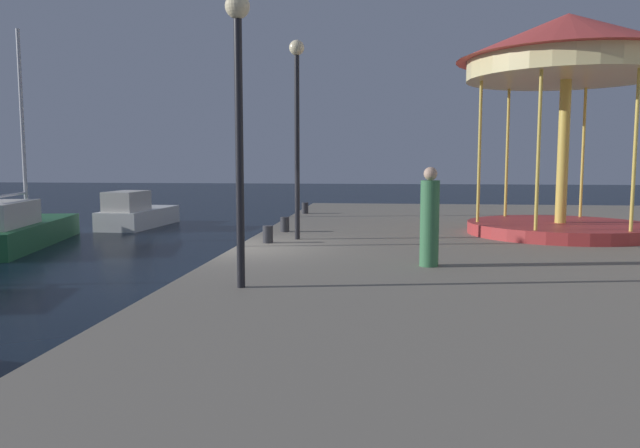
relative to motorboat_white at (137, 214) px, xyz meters
The scene contains 11 objects.
ground_plane 12.63m from the motorboat_white, 57.05° to the right, with size 120.00×120.00×0.00m, color black.
quay_dock 18.03m from the motorboat_white, 35.94° to the right, with size 15.48×28.33×0.80m, color gray.
motorboat_white is the anchor object (origin of this frame).
sailboat_green 6.19m from the motorboat_white, 103.25° to the right, with size 3.39×6.94×6.94m.
carousel 17.04m from the motorboat_white, 26.88° to the right, with size 5.49×5.49×5.58m.
lamp_post_near_edge 17.17m from the motorboat_white, 61.55° to the right, with size 0.36×0.36×4.28m.
lamp_post_mid_promenade 12.67m from the motorboat_white, 48.74° to the right, with size 0.36×0.36×4.73m.
bollard_south 10.71m from the motorboat_white, 45.70° to the right, with size 0.24×0.24×0.40m, color #2D2D33.
bollard_center 12.40m from the motorboat_white, 53.00° to the right, with size 0.24×0.24×0.40m, color #2D2D33.
bollard_north 7.51m from the motorboat_white, 15.03° to the right, with size 0.24×0.24×0.40m, color #2D2D33.
person_near_carousel 16.78m from the motorboat_white, 49.07° to the right, with size 0.34×0.34×1.79m.
Camera 1 is at (3.34, -12.94, 2.68)m, focal length 33.75 mm.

